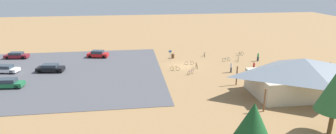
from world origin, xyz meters
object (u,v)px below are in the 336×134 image
object	(u,v)px
trash_bin	(173,56)
visitor_at_bikes	(231,67)
lot_sign	(170,54)
bicycle_green_near_porch	(238,59)
car_green_by_curb	(7,83)
pine_west	(253,127)
visitor_near_lot	(254,66)
car_red_end_stall	(98,54)
car_black_aisle_side	(50,68)
car_maroon_far_end	(17,55)
bicycle_orange_yard_center	(197,66)
bicycle_yellow_near_sign	(175,69)
car_white_near_entry	(5,69)
bicycle_white_mid_cluster	(189,63)
bike_pavilion	(302,75)
visitor_crossing_yard	(258,57)
bicycle_silver_yard_right	(204,55)
bicycle_purple_front_row	(191,72)
bicycle_black_yard_front	(240,54)
bicycle_teal_trailside	(226,60)

from	to	relation	value
trash_bin	visitor_at_bikes	size ratio (longest dim) A/B	0.50
lot_sign	bicycle_green_near_porch	size ratio (longest dim) A/B	1.35
visitor_at_bikes	car_green_by_curb	bearing A→B (deg)	3.88
pine_west	visitor_near_lot	size ratio (longest dim) A/B	3.85
car_red_end_stall	car_black_aisle_side	size ratio (longest dim) A/B	0.94
car_maroon_far_end	car_black_aisle_side	distance (m)	13.59
bicycle_orange_yard_center	car_black_aisle_side	world-z (taller)	car_black_aisle_side
bicycle_yellow_near_sign	car_white_near_entry	size ratio (longest dim) A/B	0.35
lot_sign	bicycle_white_mid_cluster	size ratio (longest dim) A/B	1.30
bike_pavilion	bicycle_yellow_near_sign	world-z (taller)	bike_pavilion
pine_west	visitor_crossing_yard	xyz separation A→B (m)	(-15.83, -32.31, -3.67)
car_green_by_curb	car_white_near_entry	bearing A→B (deg)	-66.70
bicycle_silver_yard_right	visitor_crossing_yard	xyz separation A→B (m)	(-9.58, 4.92, 0.50)
bicycle_yellow_near_sign	pine_west	bearing A→B (deg)	92.93
trash_bin	bicycle_purple_front_row	size ratio (longest dim) A/B	0.65
bicycle_purple_front_row	car_white_near_entry	xyz separation A→B (m)	(31.70, -5.28, 0.33)
bicycle_orange_yard_center	car_green_by_curb	bearing A→B (deg)	10.80
trash_bin	visitor_at_bikes	bearing A→B (deg)	129.01
trash_bin	car_maroon_far_end	distance (m)	31.92
visitor_crossing_yard	visitor_at_bikes	bearing A→B (deg)	38.22
bicycle_black_yard_front	bicycle_white_mid_cluster	size ratio (longest dim) A/B	0.99
bike_pavilion	visitor_near_lot	bearing A→B (deg)	-78.66
pine_west	car_black_aisle_side	world-z (taller)	pine_west
car_green_by_curb	lot_sign	bearing A→B (deg)	-156.84
bicycle_teal_trailside	bicycle_black_yard_front	xyz separation A→B (m)	(-4.30, -3.69, 0.04)
lot_sign	bicycle_silver_yard_right	xyz separation A→B (m)	(-7.61, -2.26, -1.02)
car_red_end_stall	trash_bin	bearing A→B (deg)	170.50
bicycle_teal_trailside	car_red_end_stall	size ratio (longest dim) A/B	0.38
pine_west	car_black_aisle_side	xyz separation A→B (m)	(23.11, -30.71, -3.81)
bicycle_yellow_near_sign	bicycle_teal_trailside	distance (m)	11.95
visitor_at_bikes	bicycle_silver_yard_right	bearing A→B (deg)	-80.75
visitor_at_bikes	pine_west	bearing A→B (deg)	72.91
car_maroon_far_end	visitor_near_lot	size ratio (longest dim) A/B	2.75
bicycle_green_near_porch	bicycle_white_mid_cluster	distance (m)	10.18
bicycle_orange_yard_center	car_black_aisle_side	distance (m)	25.88
car_red_end_stall	visitor_near_lot	bearing A→B (deg)	155.13
car_black_aisle_side	bicycle_white_mid_cluster	bearing A→B (deg)	-177.62
bicycle_teal_trailside	bicycle_green_near_porch	size ratio (longest dim) A/B	1.04
visitor_crossing_yard	bicycle_green_near_porch	bearing A→B (deg)	-6.55
car_green_by_curb	bicycle_purple_front_row	bearing A→B (deg)	-175.20
lot_sign	car_white_near_entry	size ratio (longest dim) A/B	0.45
bicycle_teal_trailside	visitor_crossing_yard	distance (m)	6.30
car_red_end_stall	car_maroon_far_end	size ratio (longest dim) A/B	0.95
trash_bin	car_red_end_stall	size ratio (longest dim) A/B	0.20
lot_sign	pine_west	distance (m)	35.14
bicycle_yellow_near_sign	car_green_by_curb	bearing A→B (deg)	10.39
bicycle_teal_trailside	visitor_at_bikes	xyz separation A→B (m)	(1.55, 6.88, 0.60)
bicycle_yellow_near_sign	trash_bin	bearing A→B (deg)	-96.42
pine_west	bicycle_green_near_porch	distance (m)	35.12
bicycle_yellow_near_sign	bicycle_black_yard_front	distance (m)	17.41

